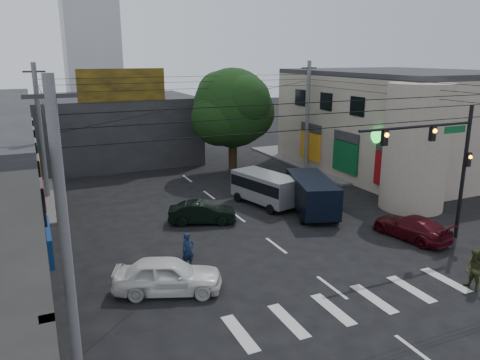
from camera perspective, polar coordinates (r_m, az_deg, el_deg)
ground at (r=23.18m, az=6.82°, el=-9.71°), size 160.00×160.00×0.00m
sidewalk_far_right at (r=47.20m, az=14.45°, el=2.82°), size 16.00×16.00×0.15m
building_right at (r=42.81m, az=18.95°, el=6.62°), size 14.00×18.00×8.00m
corner_column at (r=31.61m, az=20.62°, el=3.75°), size 4.00×4.00×8.00m
building_far at (r=45.01m, az=-15.00°, el=6.00°), size 14.00×10.00×6.00m
billboard at (r=39.75m, az=-14.22°, el=11.17°), size 7.00×0.30×2.60m
street_tree at (r=38.28m, az=-0.91°, el=8.74°), size 6.40×6.40×8.70m
traffic_gantry at (r=25.81m, az=23.46°, el=3.00°), size 7.10×0.35×7.20m
utility_pole_near_left at (r=14.38m, az=-20.59°, el=-6.55°), size 0.32×0.32×9.20m
utility_pole_far_left at (r=34.33m, az=-23.12°, el=5.35°), size 0.32×0.32×9.20m
utility_pole_far_right at (r=40.52m, az=8.21°, el=7.70°), size 0.32×0.32×9.20m
dark_sedan at (r=27.73m, az=-4.63°, el=-3.98°), size 3.96×4.84×1.30m
white_compact at (r=20.11m, az=-8.80°, el=-11.40°), size 4.86×5.73×1.53m
maroon_sedan at (r=27.06m, az=20.16°, el=-5.40°), size 3.21×4.99×1.28m
silver_minivan at (r=30.91m, az=3.11°, el=-1.18°), size 5.83×4.35×2.09m
navy_van at (r=29.61m, az=8.73°, el=-1.91°), size 6.85×5.38×2.25m
traffic_officer at (r=22.03m, az=-6.36°, el=-8.58°), size 0.77×0.62×1.73m
pedestrian_olive at (r=22.33m, az=26.71°, el=-9.79°), size 0.93×0.75×1.78m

